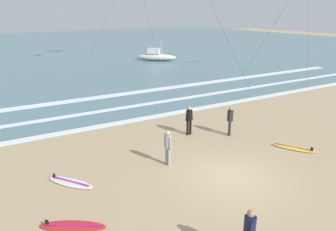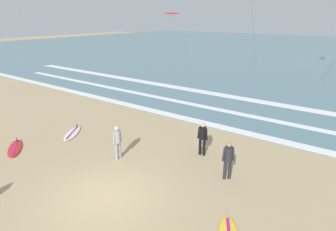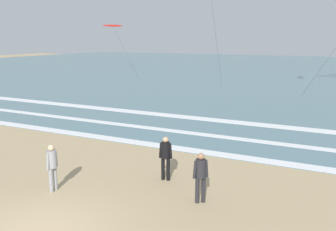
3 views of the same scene
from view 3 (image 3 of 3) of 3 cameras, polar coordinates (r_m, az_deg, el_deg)
ocean_surface at (r=60.50m, az=20.06°, el=6.26°), size 140.00×90.00×0.01m
wave_foam_shoreline at (r=17.46m, az=2.67°, el=-5.08°), size 58.59×0.71×0.01m
wave_foam_mid_break at (r=20.01m, az=6.09°, el=-2.94°), size 49.13×0.62×0.01m
wave_foam_outer_break at (r=23.55m, az=7.52°, el=-0.73°), size 54.45×1.00×0.01m
surfer_right_near at (r=13.62m, az=-0.36°, el=-5.81°), size 0.51×0.32×1.60m
surfer_foreground_main at (r=11.86m, az=4.89°, el=-8.56°), size 0.44×0.41×1.60m
surfer_left_near at (r=13.23m, az=-16.91°, el=-6.86°), size 0.32×0.51×1.60m
kite_red_distant_high at (r=57.32m, az=-8.24°, el=13.10°), size 9.77×8.75×6.79m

